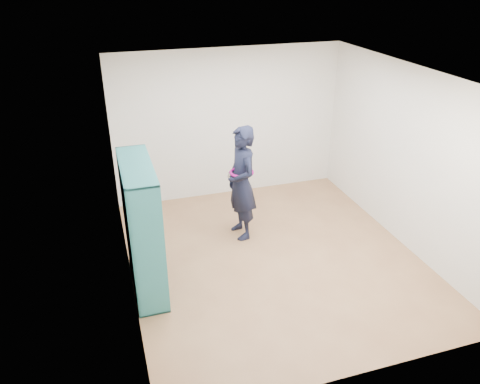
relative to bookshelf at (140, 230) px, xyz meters
name	(u,v)px	position (x,y,z in m)	size (l,w,h in m)	color
floor	(273,257)	(1.83, 0.09, -0.84)	(4.50, 4.50, 0.00)	brown
ceiling	(280,76)	(1.83, 0.09, 1.76)	(4.50, 4.50, 0.00)	white
wall_left	(122,196)	(-0.17, 0.09, 0.46)	(0.02, 4.50, 2.60)	silver
wall_right	(406,158)	(3.83, 0.09, 0.46)	(0.02, 4.50, 2.60)	silver
wall_back	(229,124)	(1.83, 2.34, 0.46)	(4.00, 0.02, 2.60)	silver
wall_front	(367,273)	(1.83, -2.16, 0.46)	(4.00, 0.02, 2.60)	silver
bookshelf	(140,230)	(0.00, 0.00, 0.00)	(0.38, 1.29, 1.72)	teal
person	(242,183)	(1.59, 0.84, 0.04)	(0.48, 0.68, 1.76)	black
smartphone	(229,175)	(1.42, 0.92, 0.15)	(0.03, 0.09, 0.12)	silver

